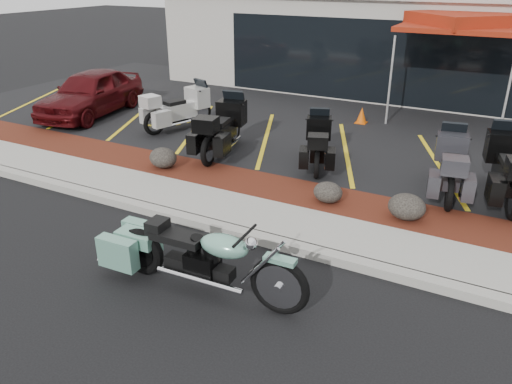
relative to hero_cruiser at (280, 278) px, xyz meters
The scene contains 18 objects.
ground 1.47m from the hero_cruiser, 150.26° to the left, with size 90.00×90.00×0.00m, color black.
curb 2.03m from the hero_cruiser, 126.87° to the left, with size 24.00×0.25×0.15m, color gray.
sidewalk 2.61m from the hero_cruiser, 117.44° to the left, with size 24.00×1.20×0.15m, color gray.
mulch_bed 3.70m from the hero_cruiser, 108.77° to the left, with size 24.00×1.20×0.16m, color #3C1B0D.
upper_lot 8.97m from the hero_cruiser, 97.58° to the left, with size 26.00×9.60×0.15m, color black.
dealership_building 15.26m from the hero_cruiser, 94.46° to the left, with size 18.00×8.16×4.00m.
boulder_left 5.52m from the hero_cruiser, 143.47° to the left, with size 0.64×0.53×0.45m, color black.
boulder_mid 3.35m from the hero_cruiser, 99.49° to the left, with size 0.56×0.47×0.40m, color black.
boulder_right 3.41m from the hero_cruiser, 74.23° to the left, with size 0.66×0.55×0.47m, color black.
hero_cruiser is the anchor object (origin of this frame).
touring_white 8.71m from the hero_cruiser, 130.33° to the left, with size 2.19×0.84×1.27m, color beige, non-canonical shape.
touring_black_front 6.78m from the hero_cruiser, 125.32° to the left, with size 2.34×0.89×1.36m, color black, non-canonical shape.
touring_black_mid 5.93m from the hero_cruiser, 106.59° to the left, with size 2.00×0.76×1.16m, color black, non-canonical shape.
touring_grey 5.70m from the hero_cruiser, 77.12° to the left, with size 2.15×0.82×1.25m, color #2D2D32, non-canonical shape.
touring_black_rear 6.23m from the hero_cruiser, 69.24° to the left, with size 2.35×0.90×1.36m, color black, non-canonical shape.
parked_car 10.86m from the hero_cruiser, 147.13° to the left, with size 1.59×3.95×1.35m, color #44090C.
traffic_cone 8.97m from the hero_cruiser, 100.17° to the left, with size 0.30×0.30×0.46m, color #CA4E06.
popup_canopy 10.85m from the hero_cruiser, 87.02° to the left, with size 3.31×3.31×2.98m.
Camera 1 is at (3.46, -5.64, 4.23)m, focal length 35.00 mm.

